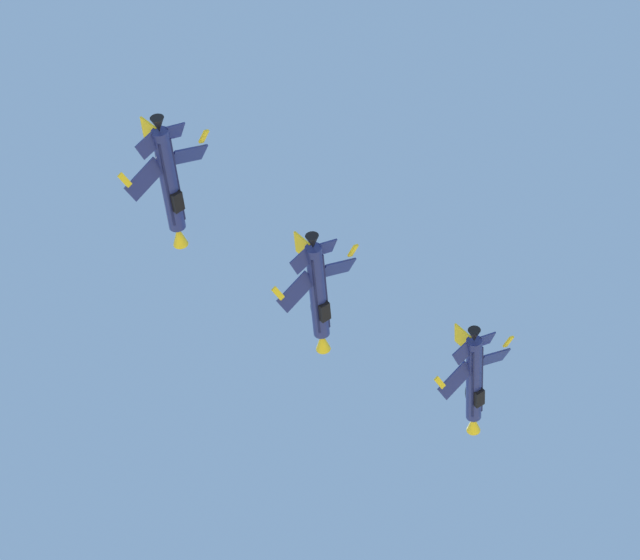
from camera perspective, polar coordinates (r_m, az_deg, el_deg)
The scene contains 3 objects.
fighter_jet_lead at distance 146.60m, azimuth 6.50°, elevation -4.26°, with size 8.84×15.91×5.94m.
fighter_jet_left_wing at distance 136.92m, azimuth -0.10°, elevation -0.58°, with size 8.63×15.91×6.24m.
fighter_jet_right_wing at distance 133.25m, azimuth -6.38°, elevation 4.10°, with size 8.29×15.91×6.67m.
Camera 1 is at (-4.78, -6.18, 1.74)m, focal length 75.94 mm.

